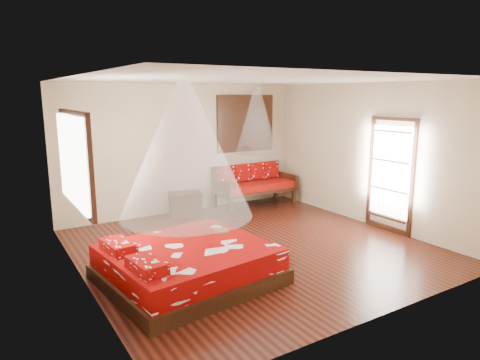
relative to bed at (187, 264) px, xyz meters
name	(u,v)px	position (x,y,z in m)	size (l,w,h in m)	color
room	(252,167)	(1.52, 0.65, 1.15)	(5.54, 5.54, 2.84)	black
bed	(187,264)	(0.00, 0.00, 0.00)	(2.41, 2.23, 0.65)	black
daybed	(253,183)	(3.12, 3.04, 0.27)	(1.88, 0.83, 0.96)	black
storage_chest	(185,203)	(1.40, 3.10, -0.01)	(0.82, 0.69, 0.49)	black
shutter_panel	(246,123)	(3.12, 3.37, 1.65)	(1.52, 0.06, 1.32)	black
window_left	(77,160)	(-1.19, 0.85, 1.45)	(0.10, 1.74, 1.34)	black
glazed_door	(390,176)	(4.24, 0.05, 0.82)	(0.08, 1.02, 2.16)	black
wine_tray	(221,229)	(0.74, 0.32, 0.30)	(0.23, 0.23, 0.19)	brown
mosquito_net_main	(185,150)	(0.02, 0.00, 1.60)	(1.79, 1.79, 1.80)	white
mosquito_net_daybed	(257,120)	(3.12, 2.90, 1.75)	(0.96, 0.96, 1.50)	white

